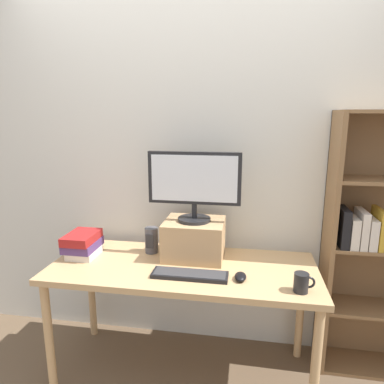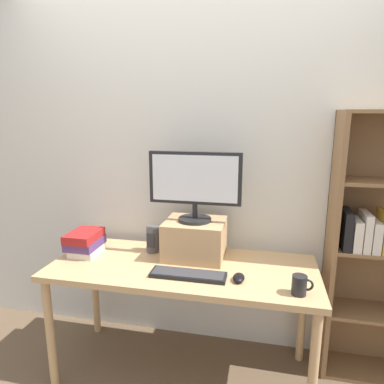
{
  "view_description": "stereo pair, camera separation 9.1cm",
  "coord_description": "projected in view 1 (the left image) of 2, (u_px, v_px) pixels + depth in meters",
  "views": [
    {
      "loc": [
        0.37,
        -1.88,
        1.62
      ],
      "look_at": [
        0.05,
        0.06,
        1.18
      ],
      "focal_mm": 32.0,
      "sensor_mm": 36.0,
      "label": 1
    },
    {
      "loc": [
        0.46,
        -1.86,
        1.62
      ],
      "look_at": [
        0.05,
        0.06,
        1.18
      ],
      "focal_mm": 32.0,
      "sensor_mm": 36.0,
      "label": 2
    }
  ],
  "objects": [
    {
      "name": "book_stack",
      "position": [
        83.0,
        244.0,
        2.18
      ],
      "size": [
        0.19,
        0.25,
        0.15
      ],
      "color": "silver",
      "rests_on": "desk"
    },
    {
      "name": "computer_mouse",
      "position": [
        240.0,
        277.0,
        1.87
      ],
      "size": [
        0.06,
        0.1,
        0.04
      ],
      "color": "black",
      "rests_on": "desk"
    },
    {
      "name": "desk_speaker",
      "position": [
        151.0,
        240.0,
        2.24
      ],
      "size": [
        0.08,
        0.09,
        0.17
      ],
      "color": "#4C4C51",
      "rests_on": "desk"
    },
    {
      "name": "coffee_mug",
      "position": [
        302.0,
        283.0,
        1.74
      ],
      "size": [
        0.11,
        0.07,
        0.1
      ],
      "color": "black",
      "rests_on": "desk"
    },
    {
      "name": "keyboard",
      "position": [
        190.0,
        275.0,
        1.91
      ],
      "size": [
        0.43,
        0.12,
        0.02
      ],
      "color": "black",
      "rests_on": "desk"
    },
    {
      "name": "riser_box",
      "position": [
        194.0,
        239.0,
        2.16
      ],
      "size": [
        0.37,
        0.31,
        0.24
      ],
      "color": "tan",
      "rests_on": "desk"
    },
    {
      "name": "back_wall",
      "position": [
        194.0,
        163.0,
        2.35
      ],
      "size": [
        7.0,
        0.08,
        2.6
      ],
      "color": "silver",
      "rests_on": "ground_plane"
    },
    {
      "name": "ground_plane",
      "position": [
        184.0,
        371.0,
        2.22
      ],
      "size": [
        12.0,
        12.0,
        0.0
      ],
      "primitive_type": "plane",
      "color": "brown"
    },
    {
      "name": "desk",
      "position": [
        183.0,
        277.0,
        2.07
      ],
      "size": [
        1.59,
        0.65,
        0.74
      ],
      "color": "tan",
      "rests_on": "ground_plane"
    },
    {
      "name": "computer_monitor",
      "position": [
        194.0,
        183.0,
        2.08
      ],
      "size": [
        0.57,
        0.2,
        0.43
      ],
      "color": "black",
      "rests_on": "riser_box"
    },
    {
      "name": "bookshelf_unit",
      "position": [
        382.0,
        244.0,
        2.11
      ],
      "size": [
        0.72,
        0.28,
        1.65
      ],
      "color": "olive",
      "rests_on": "ground_plane"
    }
  ]
}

